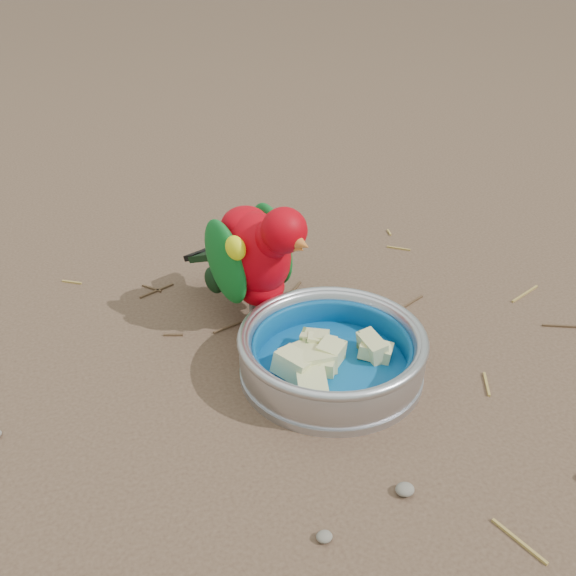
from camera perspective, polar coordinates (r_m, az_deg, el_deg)
name	(u,v)px	position (r m, az deg, el deg)	size (l,w,h in m)	color
ground	(290,374)	(0.82, 0.14, -7.66)	(60.00, 60.00, 0.00)	brown
food_bowl	(331,368)	(0.82, 3.85, -7.15)	(0.23, 0.23, 0.02)	#B2B2BA
bowl_wall	(332,349)	(0.80, 3.92, -5.46)	(0.23, 0.23, 0.04)	#B2B2BA
fruit_wedges	(332,354)	(0.81, 3.91, -5.86)	(0.14, 0.14, 0.03)	beige
lory_parrot	(257,264)	(0.87, -2.81, 2.12)	(0.11, 0.23, 0.19)	#AD000B
ground_debris	(302,343)	(0.87, 1.27, -4.92)	(0.90, 0.80, 0.01)	olive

